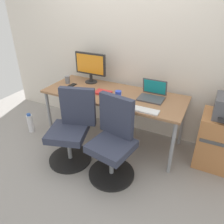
% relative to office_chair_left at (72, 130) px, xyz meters
% --- Properties ---
extents(ground_plane, '(5.28, 5.28, 0.00)m').
position_rel_office_chair_left_xyz_m(ground_plane, '(0.28, 0.60, -0.42)').
color(ground_plane, gray).
extents(back_wall, '(4.40, 0.04, 2.60)m').
position_rel_office_chair_left_xyz_m(back_wall, '(0.28, 1.04, 0.88)').
color(back_wall, silver).
rests_on(back_wall, ground).
extents(desk, '(1.88, 0.72, 0.73)m').
position_rel_office_chair_left_xyz_m(desk, '(0.28, 0.60, 0.25)').
color(desk, '#996B47').
rests_on(desk, ground).
extents(office_chair_left, '(0.55, 0.55, 0.94)m').
position_rel_office_chair_left_xyz_m(office_chair_left, '(0.00, 0.00, 0.00)').
color(office_chair_left, black).
rests_on(office_chair_left, ground).
extents(office_chair_right, '(0.54, 0.54, 0.94)m').
position_rel_office_chair_left_xyz_m(office_chair_right, '(0.56, 0.00, 0.00)').
color(office_chair_right, black).
rests_on(office_chair_right, ground).
extents(side_cabinet, '(0.57, 0.45, 0.67)m').
position_rel_office_chair_left_xyz_m(side_cabinet, '(1.68, 0.70, -0.09)').
color(side_cabinet, '#B77542').
rests_on(side_cabinet, ground).
extents(water_bottle_on_floor, '(0.09, 0.09, 0.31)m').
position_rel_office_chair_left_xyz_m(water_bottle_on_floor, '(-0.95, 0.21, -0.28)').
color(water_bottle_on_floor, white).
rests_on(water_bottle_on_floor, ground).
extents(desktop_monitor, '(0.48, 0.18, 0.43)m').
position_rel_office_chair_left_xyz_m(desktop_monitor, '(-0.20, 0.82, 0.56)').
color(desktop_monitor, '#262626').
rests_on(desktop_monitor, desk).
extents(open_laptop, '(0.31, 0.27, 0.22)m').
position_rel_office_chair_left_xyz_m(open_laptop, '(0.77, 0.69, 0.36)').
color(open_laptop, '#4C4C51').
rests_on(open_laptop, desk).
extents(keyboard_by_monitor, '(0.34, 0.12, 0.02)m').
position_rel_office_chair_left_xyz_m(keyboard_by_monitor, '(-0.20, 0.31, 0.32)').
color(keyboard_by_monitor, '#515156').
rests_on(keyboard_by_monitor, desk).
extents(keyboard_by_laptop, '(0.34, 0.12, 0.02)m').
position_rel_office_chair_left_xyz_m(keyboard_by_laptop, '(0.79, 0.31, 0.32)').
color(keyboard_by_laptop, silver).
rests_on(keyboard_by_laptop, desk).
extents(mouse_by_monitor, '(0.06, 0.10, 0.03)m').
position_rel_office_chair_left_xyz_m(mouse_by_monitor, '(-0.05, 0.49, 0.32)').
color(mouse_by_monitor, '#515156').
rests_on(mouse_by_monitor, desk).
extents(mouse_by_laptop, '(0.06, 0.10, 0.03)m').
position_rel_office_chair_left_xyz_m(mouse_by_laptop, '(0.46, 0.36, 0.32)').
color(mouse_by_laptop, '#515156').
rests_on(mouse_by_laptop, desk).
extents(coffee_mug, '(0.08, 0.08, 0.09)m').
position_rel_office_chair_left_xyz_m(coffee_mug, '(0.39, 0.50, 0.35)').
color(coffee_mug, blue).
rests_on(coffee_mug, desk).
extents(pen_cup, '(0.07, 0.07, 0.10)m').
position_rel_office_chair_left_xyz_m(pen_cup, '(-0.49, 0.63, 0.36)').
color(pen_cup, slate).
rests_on(pen_cup, desk).
extents(phone_near_monitor, '(0.07, 0.14, 0.01)m').
position_rel_office_chair_left_xyz_m(phone_near_monitor, '(-0.38, 0.58, 0.31)').
color(phone_near_monitor, black).
rests_on(phone_near_monitor, desk).
extents(notebook, '(0.21, 0.15, 0.03)m').
position_rel_office_chair_left_xyz_m(notebook, '(0.15, 0.53, 0.32)').
color(notebook, red).
rests_on(notebook, desk).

